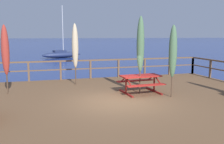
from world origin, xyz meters
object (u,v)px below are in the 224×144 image
picnic_table_back_left (140,80)px  patio_umbrella_tall_mid_right (5,50)px  patio_umbrella_short_mid (75,46)px  sailboat_distant (61,54)px  patio_umbrella_tall_back_right (140,45)px  patio_umbrella_short_front (173,52)px

picnic_table_back_left → patio_umbrella_tall_mid_right: size_ratio=0.61×
patio_umbrella_tall_mid_right → picnic_table_back_left: bearing=-13.8°
patio_umbrella_tall_mid_right → patio_umbrella_short_mid: bearing=22.8°
patio_umbrella_tall_mid_right → sailboat_distant: size_ratio=0.38×
patio_umbrella_tall_back_right → patio_umbrella_short_front: bearing=-45.1°
patio_umbrella_short_mid → patio_umbrella_short_front: bearing=-47.8°
patio_umbrella_tall_back_right → sailboat_distant: 28.55m
patio_umbrella_short_mid → patio_umbrella_tall_back_right: bearing=-48.8°
patio_umbrella_tall_back_right → sailboat_distant: bearing=91.8°
picnic_table_back_left → patio_umbrella_short_front: patio_umbrella_short_front is taller
patio_umbrella_tall_mid_right → patio_umbrella_short_mid: (3.05, 1.28, 0.09)m
patio_umbrella_tall_back_right → patio_umbrella_short_mid: size_ratio=1.07×
patio_umbrella_tall_back_right → patio_umbrella_short_front: 1.39m
patio_umbrella_tall_mid_right → patio_umbrella_tall_back_right: 5.60m
patio_umbrella_tall_back_right → picnic_table_back_left: bearing=51.8°
patio_umbrella_tall_mid_right → sailboat_distant: bearing=80.5°
patio_umbrella_short_mid → sailboat_distant: (1.45, 25.74, -2.29)m
sailboat_distant → patio_umbrella_short_front: bearing=-86.4°
picnic_table_back_left → sailboat_distant: bearing=91.9°
patio_umbrella_short_mid → patio_umbrella_short_front: patio_umbrella_short_mid is taller
patio_umbrella_short_front → patio_umbrella_short_mid: bearing=132.2°
patio_umbrella_short_front → picnic_table_back_left: bearing=131.4°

